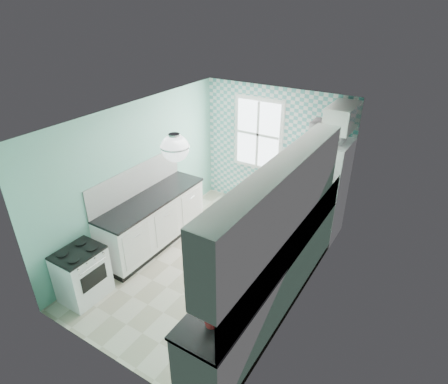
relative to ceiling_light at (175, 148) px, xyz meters
The scene contains 26 objects.
floor 2.47m from the ceiling_light, 90.00° to the left, with size 3.00×4.40×0.02m, color beige.
ceiling 0.82m from the ceiling_light, 90.00° to the left, with size 3.00×4.40×0.02m, color white.
wall_back 3.20m from the ceiling_light, 90.00° to the left, with size 3.00×0.02×2.50m, color #7CC8B2.
wall_front 1.77m from the ceiling_light, 90.00° to the right, with size 3.00×0.02×2.50m, color #7CC8B2.
wall_left 2.02m from the ceiling_light, 152.09° to the left, with size 0.02×4.40×2.50m, color #7CC8B2.
wall_right 2.02m from the ceiling_light, 27.91° to the left, with size 0.02×4.40×2.50m, color #7CC8B2.
accent_wall 3.17m from the ceiling_light, 90.00° to the left, with size 3.00×0.01×2.50m, color #59AEAB.
window 3.08m from the ceiling_light, 96.74° to the left, with size 1.04×0.05×1.44m.
backsplash_right 1.91m from the ceiling_light, 15.05° to the left, with size 0.02×3.60×0.51m, color white.
backsplash_left 2.00m from the ceiling_light, 154.02° to the left, with size 0.02×2.15×0.51m, color white.
upper_cabinets_right 1.41m from the ceiling_light, ahead, with size 0.33×3.20×0.90m, color white.
upper_cabinet_fridge 2.93m from the ceiling_light, 63.70° to the left, with size 0.40×0.74×0.40m, color white.
ceiling_light is the anchor object (origin of this frame).
base_cabinets_right 2.26m from the ceiling_light, 18.43° to the left, with size 0.60×3.60×0.90m, color white.
countertop_right 1.88m from the ceiling_light, 18.65° to the left, with size 0.63×3.60×0.04m, color black.
base_cabinets_left 2.34m from the ceiling_light, 148.86° to the left, with size 0.60×2.15×0.90m, color white.
countertop_left 1.97m from the ceiling_light, 148.54° to the left, with size 0.63×2.15×0.04m, color black.
fridge 3.15m from the ceiling_light, 66.84° to the left, with size 0.79×0.79×1.82m.
stove 2.40m from the ceiling_light, 145.56° to the right, with size 0.52×0.65×0.78m.
sink 2.23m from the ceiling_light, 46.31° to the left, with size 0.53×0.45×0.53m.
rug 2.79m from the ceiling_light, 80.04° to the left, with size 0.68×0.97×0.02m, color #691209.
dish_towel 2.33m from the ceiling_light, 51.63° to the left, with size 0.01×0.22×0.33m, color #5FB9BA.
fruit_bowl 2.00m from the ceiling_light, 35.71° to the right, with size 0.29×0.29×0.07m, color white.
potted_plant 1.99m from the ceiling_light, 40.08° to the right, with size 0.28×0.24×0.31m, color red.
soap_bottle 2.37m from the ceiling_light, 51.29° to the left, with size 0.10×0.10×0.22m, color #9DB2B9.
microwave 2.84m from the ceiling_light, 66.84° to the left, with size 0.56×0.38×0.31m, color silver.
Camera 1 is at (2.76, -4.10, 3.99)m, focal length 30.00 mm.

